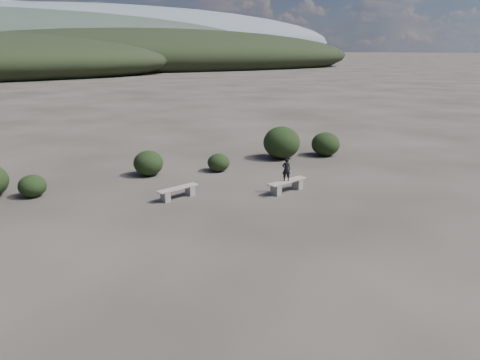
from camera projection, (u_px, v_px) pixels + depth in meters
ground at (314, 253)px, 11.93m from camera, size 1200.00×1200.00×0.00m
bench_left at (178, 192)px, 16.21m from camera, size 1.62×0.73×0.40m
bench_right at (287, 185)px, 16.94m from camera, size 1.76×0.73×0.43m
seated_person at (286, 170)px, 16.74m from camera, size 0.36×0.31×0.85m
shrub_a at (32, 186)px, 16.37m from camera, size 0.96×0.96×0.78m
shrub_b at (148, 163)px, 19.11m from camera, size 1.20×1.20×1.03m
shrub_c at (219, 162)px, 19.82m from camera, size 0.94×0.94×0.76m
shrub_d at (282, 143)px, 22.05m from camera, size 1.74×1.74×1.52m
shrub_e at (326, 144)px, 22.66m from camera, size 1.37×1.37×1.14m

